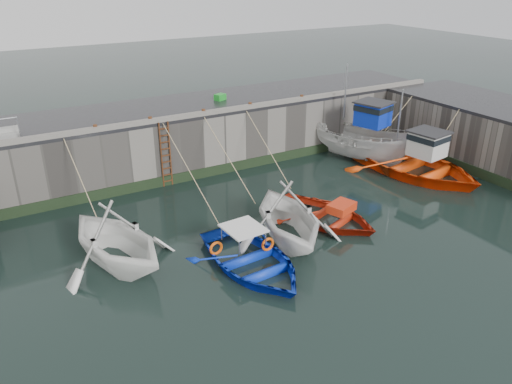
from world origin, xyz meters
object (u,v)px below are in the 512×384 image
ladder (166,155)px  boat_near_blacktrim (287,239)px  bollard_a (95,128)px  bollard_d (250,105)px  boat_far_white (361,142)px  boat_far_orange (415,165)px  boat_near_white (118,264)px  bollard_b (150,120)px  boat_near_navy (324,220)px  bollard_c (204,112)px  boat_near_blue (251,267)px  fish_crate (220,97)px  bollard_e (302,97)px

ladder → boat_near_blacktrim: (2.14, -7.30, -1.59)m
bollard_a → bollard_d: same height
boat_far_white → boat_far_orange: boat_far_white is taller
boat_near_white → bollard_b: (3.60, 6.07, 3.30)m
ladder → bollard_b: size_ratio=11.43×
boat_near_blacktrim → boat_far_orange: size_ratio=0.64×
boat_near_navy → bollard_d: size_ratio=17.16×
boat_far_orange → bollard_d: boat_far_orange is taller
ladder → boat_far_white: boat_far_white is taller
boat_near_navy → bollard_b: bearing=105.0°
bollard_a → bollard_c: (5.20, 0.00, 0.00)m
bollard_a → bollard_c: same height
boat_near_blue → boat_far_white: boat_far_white is taller
boat_near_white → boat_far_orange: bearing=-13.1°
boat_near_white → bollard_b: bollard_b is taller
bollard_d → boat_far_orange: bearing=-38.0°
boat_near_white → boat_far_orange: (15.60, 0.82, 0.48)m
boat_near_white → boat_near_blacktrim: size_ratio=1.01×
boat_near_blacktrim → boat_near_navy: size_ratio=1.05×
fish_crate → bollard_c: bearing=-152.6°
boat_near_blacktrim → bollard_a: (-5.14, 7.64, 3.30)m
bollard_a → boat_near_blue: bearing=-71.2°
boat_near_white → bollard_c: size_ratio=18.18×
boat_near_navy → boat_near_blue: bearing=-179.8°
bollard_a → boat_near_white: bearing=-100.3°
boat_near_blacktrim → bollard_e: (5.86, 7.64, 3.30)m
boat_near_white → boat_near_navy: boat_near_white is taller
bollard_b → boat_far_white: bearing=-11.4°
boat_near_navy → bollard_a: (-7.34, 7.08, 3.30)m
bollard_c → bollard_e: (5.80, 0.00, 0.00)m
boat_far_white → fish_crate: size_ratio=11.77×
boat_near_blacktrim → bollard_a: bearing=137.7°
boat_near_white → fish_crate: bearing=28.8°
ladder → bollard_b: bollard_b is taller
bollard_a → bollard_e: size_ratio=1.00×
bollard_e → bollard_b: bearing=180.0°
boat_near_white → bollard_b: bearing=43.2°
boat_near_white → bollard_c: (6.30, 6.07, 3.30)m
boat_near_navy → boat_far_white: size_ratio=0.72×
boat_near_white → bollard_e: bollard_e is taller
bollard_a → bollard_d: size_ratio=1.00×
boat_near_blue → boat_far_orange: 12.06m
boat_near_blacktrim → boat_far_orange: (9.36, 2.39, 0.48)m
boat_near_blue → fish_crate: bearing=65.2°
ladder → boat_far_orange: boat_far_orange is taller
ladder → boat_far_white: size_ratio=0.48×
boat_far_orange → boat_near_blacktrim: bearing=-174.5°
boat_near_white → bollard_b: 7.79m
boat_far_white → fish_crate: boat_far_white is taller
bollard_c → boat_far_orange: bearing=-29.4°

